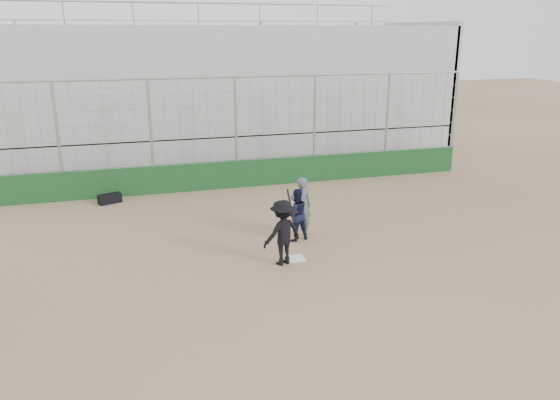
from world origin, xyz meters
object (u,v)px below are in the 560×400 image
object	(u,v)px
batter_at_plate	(282,232)
equipment_bag	(110,199)
umpire	(301,209)
catcher_crouched	(296,223)

from	to	relation	value
batter_at_plate	equipment_bag	distance (m)	7.66
batter_at_plate	umpire	distance (m)	2.09
catcher_crouched	umpire	distance (m)	0.53
batter_at_plate	catcher_crouched	size ratio (longest dim) A/B	1.77
umpire	equipment_bag	size ratio (longest dim) A/B	1.87
batter_at_plate	umpire	xyz separation A→B (m)	(1.07, 1.79, -0.07)
catcher_crouched	equipment_bag	distance (m)	7.05
batter_at_plate	umpire	world-z (taller)	batter_at_plate
equipment_bag	batter_at_plate	bearing A→B (deg)	-57.20
umpire	equipment_bag	xyz separation A→B (m)	(-5.21, 4.62, -0.60)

